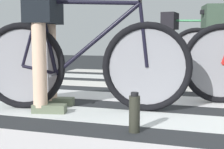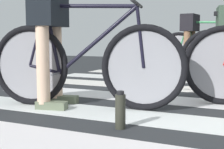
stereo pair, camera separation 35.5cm
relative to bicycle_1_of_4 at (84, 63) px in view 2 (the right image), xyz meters
name	(u,v)px [view 2 (the right image)]	position (x,y,z in m)	size (l,w,h in m)	color
bicycle_1_of_4	(84,63)	(0.00, 0.00, 0.00)	(1.71, 0.56, 0.93)	black
cyclist_1_of_4	(50,34)	(-0.30, -0.06, 0.25)	(0.38, 0.45, 0.98)	beige
bicycle_4_of_4	(208,52)	(0.63, 3.02, 0.00)	(1.73, 0.52, 0.93)	black
cyclist_4_of_4	(190,36)	(0.32, 3.05, 0.27)	(0.35, 0.43, 1.01)	brown
water_bottle	(120,111)	(0.54, -0.47, -0.26)	(0.07, 0.07, 0.25)	#2C2D24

